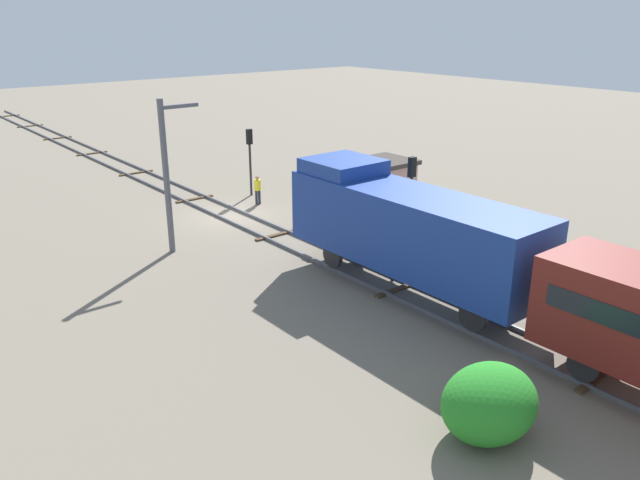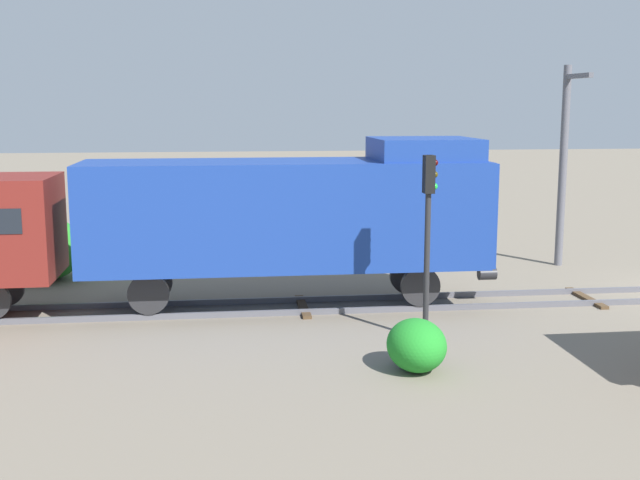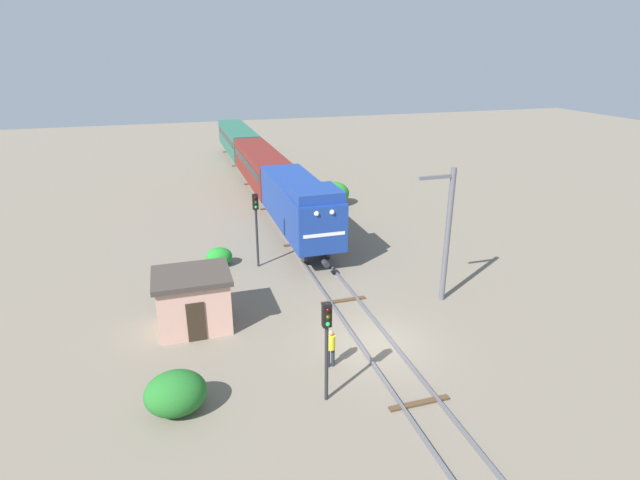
{
  "view_description": "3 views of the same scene",
  "coord_description": "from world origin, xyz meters",
  "views": [
    {
      "loc": [
        16.83,
        28.3,
        10.38
      ],
      "look_at": [
        0.84,
        8.69,
        1.23
      ],
      "focal_mm": 35.0,
      "sensor_mm": 36.0,
      "label": 1
    },
    {
      "loc": [
        -21.86,
        14.82,
        5.7
      ],
      "look_at": [
        0.19,
        12.09,
        1.91
      ],
      "focal_mm": 45.0,
      "sensor_mm": 36.0,
      "label": 2
    },
    {
      "loc": [
        -7.92,
        -17.48,
        12.29
      ],
      "look_at": [
        0.01,
        8.37,
        1.88
      ],
      "focal_mm": 28.0,
      "sensor_mm": 36.0,
      "label": 3
    }
  ],
  "objects": [
    {
      "name": "bush_mid",
      "position": [
        4.86,
        20.5,
        1.0
      ],
      "size": [
        2.75,
        2.25,
        2.0
      ],
      "primitive_type": "ellipsoid",
      "color": "#278626",
      "rests_on": "ground"
    },
    {
      "name": "locomotive",
      "position": [
        0.0,
        12.87,
        2.77
      ],
      "size": [
        2.9,
        11.6,
        4.6
      ],
      "color": "navy",
      "rests_on": "railway_track"
    },
    {
      "name": "traffic_signal_mid",
      "position": [
        -3.4,
        9.93,
        3.12
      ],
      "size": [
        0.32,
        0.34,
        4.5
      ],
      "color": "#262628",
      "rests_on": "ground"
    },
    {
      "name": "catenary_mast",
      "position": [
        4.93,
        2.9,
        3.75
      ],
      "size": [
        1.94,
        0.28,
        7.01
      ],
      "color": "#595960",
      "rests_on": "ground"
    },
    {
      "name": "bush_near",
      "position": [
        -5.62,
        10.72,
        0.57
      ],
      "size": [
        1.57,
        1.28,
        1.14
      ],
      "primitive_type": "ellipsoid",
      "color": "#1F8526",
      "rests_on": "ground"
    }
  ]
}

